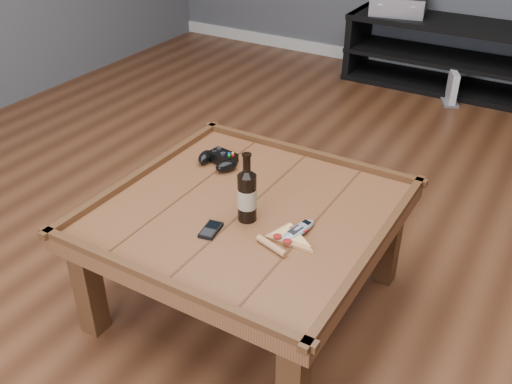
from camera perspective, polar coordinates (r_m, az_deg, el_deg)
The scene contains 11 objects.
ground at distance 2.34m, azimuth -0.84°, elevation -10.88°, with size 6.00×6.00×0.00m, color #432313.
baseboard at distance 4.80m, azimuth 18.57°, elevation 11.38°, with size 5.00×0.02×0.10m, color silver.
coffee_table at distance 2.10m, azimuth -0.92°, elevation -2.99°, with size 1.03×1.03×0.48m.
media_console at distance 4.52m, azimuth 18.21°, elevation 12.87°, with size 1.40×0.45×0.50m.
beer_bottle at distance 1.95m, azimuth -0.90°, elevation -0.19°, with size 0.07×0.07×0.26m.
game_controller at distance 2.34m, azimuth -3.75°, elevation 3.27°, with size 0.20×0.15×0.05m.
pizza_slice at distance 1.91m, azimuth 3.13°, elevation -4.62°, with size 0.20×0.26×0.02m.
smartphone at distance 1.95m, azimuth -4.54°, elevation -3.80°, with size 0.07×0.11×0.01m.
remote_control at distance 1.94m, azimuth 4.24°, elevation -3.84°, with size 0.08×0.17×0.02m.
av_receiver at distance 4.52m, azimuth 14.11°, elevation 17.76°, with size 0.44×0.39×0.14m.
game_console at distance 4.28m, azimuth 19.00°, elevation 9.68°, with size 0.17×0.21×0.23m.
Camera 1 is at (0.91, -1.47, 1.58)m, focal length 40.00 mm.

